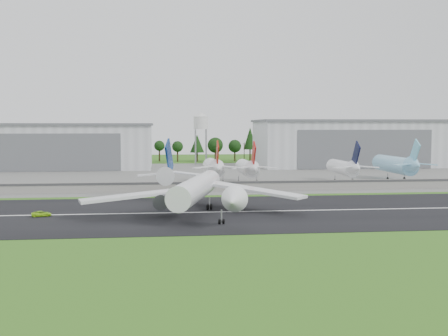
{
  "coord_description": "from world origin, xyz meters",
  "views": [
    {
      "loc": [
        -28.25,
        -130.16,
        21.89
      ],
      "look_at": [
        -8.59,
        40.0,
        9.0
      ],
      "focal_mm": 45.0,
      "sensor_mm": 36.0,
      "label": 1
    }
  ],
  "objects": [
    {
      "name": "hangar_east",
      "position": [
        75.0,
        164.92,
        12.63
      ],
      "size": [
        102.0,
        47.0,
        25.2
      ],
      "color": "silver",
      "rests_on": "ground"
    },
    {
      "name": "runway",
      "position": [
        0.0,
        10.0,
        0.05
      ],
      "size": [
        320.0,
        60.0,
        0.1
      ],
      "primitive_type": "cube",
      "color": "black",
      "rests_on": "ground"
    },
    {
      "name": "apron",
      "position": [
        0.0,
        120.0,
        0.05
      ],
      "size": [
        320.0,
        150.0,
        0.1
      ],
      "primitive_type": "cube",
      "color": "slate",
      "rests_on": "ground"
    },
    {
      "name": "utility_poles",
      "position": [
        0.0,
        200.0,
        0.0
      ],
      "size": [
        230.0,
        3.0,
        12.0
      ],
      "primitive_type": null,
      "color": "black",
      "rests_on": "ground"
    },
    {
      "name": "ground_vehicle",
      "position": [
        -56.62,
        7.89,
        0.75
      ],
      "size": [
        5.09,
        3.25,
        1.31
      ],
      "primitive_type": "imported",
      "rotation": [
        0.0,
        0.0,
        1.82
      ],
      "color": "#9EE01A",
      "rests_on": "runway"
    },
    {
      "name": "main_airliner",
      "position": [
        -18.93,
        9.58,
        4.89
      ],
      "size": [
        55.56,
        58.6,
        18.17
      ],
      "rotation": [
        0.0,
        0.0,
        2.9
      ],
      "color": "white",
      "rests_on": "runway"
    },
    {
      "name": "runway_centerline",
      "position": [
        0.0,
        10.0,
        0.11
      ],
      "size": [
        220.0,
        1.0,
        0.02
      ],
      "primitive_type": "cube",
      "color": "white",
      "rests_on": "runway"
    },
    {
      "name": "blast_fence",
      "position": [
        0.0,
        54.99,
        1.81
      ],
      "size": [
        240.0,
        0.61,
        3.5
      ],
      "color": "gray",
      "rests_on": "ground"
    },
    {
      "name": "hangar_west",
      "position": [
        -80.0,
        164.92,
        11.63
      ],
      "size": [
        97.0,
        44.0,
        23.2
      ],
      "color": "silver",
      "rests_on": "ground"
    },
    {
      "name": "parked_jet_red_a",
      "position": [
        -8.08,
        76.59,
        6.38
      ],
      "size": [
        7.36,
        31.29,
        16.9
      ],
      "color": "silver",
      "rests_on": "ground"
    },
    {
      "name": "parked_jet_navy",
      "position": [
        42.23,
        76.54,
        6.03
      ],
      "size": [
        7.36,
        31.29,
        16.53
      ],
      "color": "white",
      "rests_on": "ground"
    },
    {
      "name": "water_tower",
      "position": [
        -5.0,
        185.0,
        24.55
      ],
      "size": [
        8.4,
        8.4,
        29.4
      ],
      "color": "#99999E",
      "rests_on": "ground"
    },
    {
      "name": "treeline",
      "position": [
        0.0,
        215.0,
        0.0
      ],
      "size": [
        320.0,
        16.0,
        22.0
      ],
      "primitive_type": null,
      "color": "black",
      "rests_on": "ground"
    },
    {
      "name": "parked_jet_red_b",
      "position": [
        4.81,
        76.56,
        6.14
      ],
      "size": [
        7.36,
        31.29,
        16.65
      ],
      "color": "white",
      "rests_on": "ground"
    },
    {
      "name": "parked_jet_skyblue",
      "position": [
        65.45,
        81.62,
        6.59
      ],
      "size": [
        7.36,
        37.29,
        17.17
      ],
      "color": "#87C7EA",
      "rests_on": "ground"
    },
    {
      "name": "ground",
      "position": [
        0.0,
        0.0,
        0.0
      ],
      "size": [
        600.0,
        600.0,
        0.0
      ],
      "primitive_type": "plane",
      "color": "#205814",
      "rests_on": "ground"
    }
  ]
}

